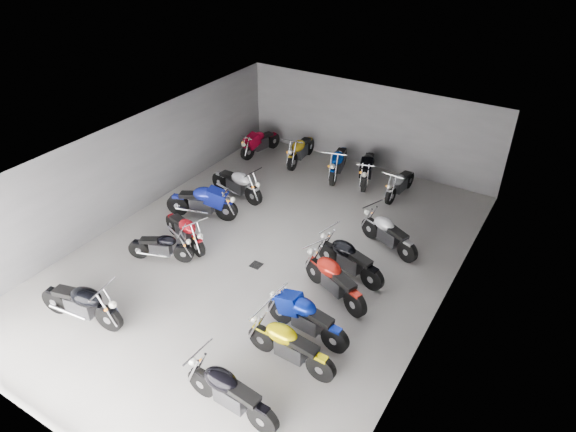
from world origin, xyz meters
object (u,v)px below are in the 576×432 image
(motorcycle_left_c, at_px, (161,246))
(motorcycle_back_d, at_px, (367,168))
(motorcycle_left_f, at_px, (237,184))
(motorcycle_back_e, at_px, (400,184))
(motorcycle_right_b, at_px, (289,346))
(motorcycle_left_a, at_px, (81,303))
(drain_grate, at_px, (256,265))
(motorcycle_right_d, at_px, (334,280))
(motorcycle_right_e, at_px, (349,259))
(motorcycle_right_f, at_px, (388,234))
(motorcycle_back_a, at_px, (260,142))
(motorcycle_left_e, at_px, (203,202))
(motorcycle_back_b, at_px, (301,150))
(motorcycle_right_a, at_px, (230,393))
(motorcycle_left_d, at_px, (185,230))
(motorcycle_back_c, at_px, (338,162))
(motorcycle_right_c, at_px, (306,318))

(motorcycle_left_c, xyz_separation_m, motorcycle_back_d, (3.05, 7.43, 0.09))
(motorcycle_left_f, relative_size, motorcycle_back_e, 1.12)
(motorcycle_right_b, bearing_deg, motorcycle_back_e, 6.41)
(motorcycle_left_a, distance_m, motorcycle_right_b, 5.25)
(drain_grate, relative_size, motorcycle_left_a, 0.14)
(motorcycle_right_b, xyz_separation_m, motorcycle_right_d, (-0.20, 2.52, 0.01))
(motorcycle_right_e, bearing_deg, motorcycle_right_d, -163.14)
(motorcycle_right_b, xyz_separation_m, motorcycle_right_f, (0.18, 5.28, -0.03))
(drain_grate, height_order, motorcycle_back_a, motorcycle_back_a)
(motorcycle_right_e, xyz_separation_m, motorcycle_back_a, (-6.43, 5.11, -0.03))
(drain_grate, xyz_separation_m, motorcycle_left_e, (-2.90, 1.20, 0.57))
(motorcycle_back_d, bearing_deg, motorcycle_back_b, -18.49)
(motorcycle_right_a, distance_m, motorcycle_back_e, 10.11)
(motorcycle_left_a, relative_size, motorcycle_right_e, 1.07)
(motorcycle_right_a, xyz_separation_m, motorcycle_right_d, (0.17, 4.23, 0.01))
(motorcycle_right_b, bearing_deg, drain_grate, 48.28)
(motorcycle_left_e, height_order, motorcycle_right_d, motorcycle_left_e)
(motorcycle_left_d, relative_size, motorcycle_back_c, 0.90)
(motorcycle_left_e, distance_m, motorcycle_back_a, 5.03)
(motorcycle_left_f, xyz_separation_m, motorcycle_back_d, (3.32, 3.43, 0.01))
(motorcycle_left_a, height_order, motorcycle_right_e, motorcycle_left_a)
(motorcycle_left_d, relative_size, motorcycle_back_b, 0.92)
(motorcycle_left_d, bearing_deg, motorcycle_left_f, -154.35)
(motorcycle_left_e, distance_m, motorcycle_right_b, 6.71)
(motorcycle_right_f, bearing_deg, motorcycle_left_e, 126.65)
(motorcycle_left_f, relative_size, motorcycle_right_e, 1.02)
(motorcycle_left_e, distance_m, motorcycle_left_f, 1.63)
(motorcycle_left_f, bearing_deg, motorcycle_left_d, 14.00)
(motorcycle_right_f, distance_m, motorcycle_back_d, 4.16)
(motorcycle_right_b, distance_m, motorcycle_back_a, 10.93)
(motorcycle_left_c, xyz_separation_m, motorcycle_right_a, (4.75, -3.06, 0.08))
(motorcycle_right_a, bearing_deg, motorcycle_left_c, 59.72)
(drain_grate, bearing_deg, motorcycle_left_c, -154.03)
(motorcycle_right_d, height_order, motorcycle_back_e, motorcycle_right_d)
(motorcycle_left_e, bearing_deg, drain_grate, 48.16)
(motorcycle_left_a, height_order, motorcycle_back_a, motorcycle_left_a)
(motorcycle_back_d, bearing_deg, motorcycle_left_a, 56.81)
(motorcycle_right_b, height_order, motorcycle_back_d, motorcycle_back_d)
(motorcycle_left_a, height_order, motorcycle_right_f, motorcycle_left_a)
(drain_grate, bearing_deg, motorcycle_right_f, 43.81)
(motorcycle_left_c, bearing_deg, motorcycle_right_c, 62.30)
(motorcycle_left_f, height_order, motorcycle_right_a, motorcycle_right_a)
(motorcycle_right_b, xyz_separation_m, motorcycle_back_e, (-0.66, 8.40, -0.06))
(motorcycle_right_c, distance_m, motorcycle_right_e, 2.59)
(motorcycle_right_f, bearing_deg, motorcycle_left_f, 110.86)
(motorcycle_back_a, distance_m, motorcycle_back_d, 4.61)
(motorcycle_left_a, bearing_deg, motorcycle_right_f, 133.36)
(motorcycle_left_a, bearing_deg, motorcycle_left_e, 176.75)
(motorcycle_back_c, distance_m, motorcycle_back_d, 1.11)
(motorcycle_left_e, xyz_separation_m, motorcycle_back_d, (3.50, 5.04, -0.02))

